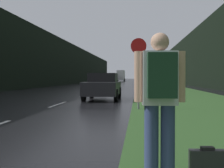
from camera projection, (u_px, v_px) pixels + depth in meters
The scene contains 10 objects.
grass_verge at pixel (160, 87), 39.50m from camera, with size 6.00×240.00×0.02m, color #2D5123.
lane_stripe_c at pixel (58, 104), 14.47m from camera, with size 0.12×3.00×0.01m, color silver.
lane_stripe_d at pixel (84, 96), 21.44m from camera, with size 0.12×3.00×0.01m, color silver.
treeline_far_side at pixel (58, 62), 50.73m from camera, with size 2.00×140.00×7.44m, color black.
treeline_near_side at pixel (194, 60), 48.86m from camera, with size 2.00×140.00×8.01m, color black.
stop_sign at pixel (139, 67), 12.11m from camera, with size 0.61×0.07×2.78m.
hitchhiker_with_backpack at pixel (160, 96), 3.78m from camera, with size 0.62×0.44×1.80m.
suitcase at pixel (207, 163), 3.90m from camera, with size 0.45×0.17×0.38m.
car_passing_near at pixel (103, 86), 17.46m from camera, with size 1.88×4.46×1.49m.
delivery_truck at pixel (121, 76), 96.44m from camera, with size 2.40×6.96×3.41m.
Camera 1 is at (3.72, 0.15, 1.25)m, focal length 50.00 mm.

